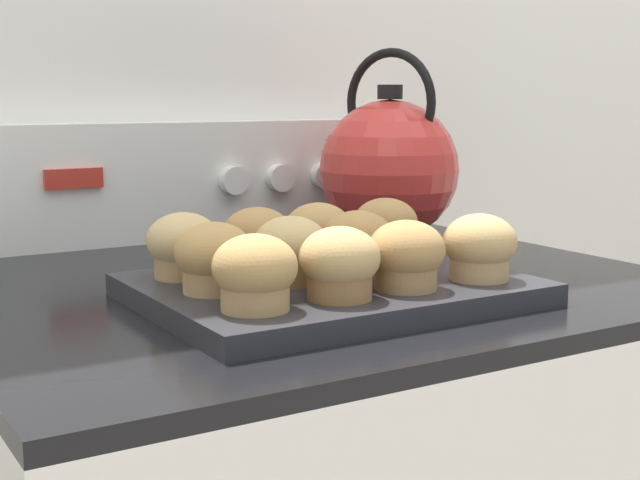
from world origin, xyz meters
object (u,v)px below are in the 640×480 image
at_px(muffin_r1_c2, 361,243).
at_px(muffin_r2_c2, 321,233).
at_px(muffin_r1_c0, 214,258).
at_px(muffin_r1_c1, 291,250).
at_px(muffin_r2_c1, 258,239).
at_px(muffin_pan, 330,289).
at_px(muffin_r0_c0, 255,273).
at_px(muffin_r2_c3, 385,227).
at_px(muffin_r0_c3, 480,248).
at_px(muffin_r0_c2, 409,255).
at_px(tea_kettle, 388,167).
at_px(muffin_r0_c1, 340,264).
at_px(muffin_r2_c0, 183,246).

distance_m(muffin_r1_c2, muffin_r2_c2, 0.08).
height_order(muffin_r1_c0, muffin_r1_c1, same).
bearing_deg(muffin_r2_c1, muffin_pan, -63.46).
distance_m(muffin_r0_c0, muffin_r2_c3, 0.29).
height_order(muffin_r0_c3, muffin_r1_c0, same).
height_order(muffin_r0_c2, muffin_r2_c2, same).
height_order(muffin_r0_c3, muffin_r2_c1, same).
xyz_separation_m(muffin_pan, tea_kettle, (0.27, 0.29, 0.09)).
bearing_deg(muffin_r0_c1, muffin_r2_c1, 89.78).
bearing_deg(tea_kettle, muffin_r0_c2, -123.03).
bearing_deg(muffin_r0_c2, muffin_r1_c2, 89.59).
height_order(muffin_r0_c1, tea_kettle, tea_kettle).
height_order(muffin_pan, muffin_r2_c2, muffin_r2_c2).
distance_m(muffin_r1_c2, muffin_r2_c3, 0.11).
bearing_deg(muffin_r0_c1, muffin_r2_c0, 116.83).
relative_size(muffin_r1_c0, muffin_r1_c2, 1.00).
relative_size(muffin_r0_c3, muffin_r2_c3, 1.00).
relative_size(muffin_pan, muffin_r2_c3, 5.00).
bearing_deg(muffin_pan, muffin_r2_c3, 32.58).
bearing_deg(muffin_r1_c2, muffin_r0_c2, -90.41).
bearing_deg(muffin_r1_c2, muffin_r0_c0, -153.24).
xyz_separation_m(muffin_r0_c3, muffin_r1_c2, (-0.09, 0.08, 0.00)).
bearing_deg(muffin_r1_c2, muffin_r2_c0, 154.05).
bearing_deg(muffin_r0_c3, muffin_r0_c2, 179.14).
bearing_deg(tea_kettle, muffin_r1_c2, -129.88).
relative_size(muffin_r1_c2, muffin_r2_c2, 1.00).
xyz_separation_m(muffin_r0_c1, muffin_r2_c0, (-0.08, 0.16, 0.00)).
height_order(muffin_r0_c2, muffin_r2_c0, same).
distance_m(muffin_r0_c3, muffin_r1_c2, 0.12).
distance_m(muffin_r0_c1, muffin_r1_c1, 0.08).
distance_m(muffin_r2_c3, tea_kettle, 0.26).
distance_m(muffin_r0_c3, muffin_r1_c0, 0.26).
bearing_deg(muffin_r0_c2, muffin_r0_c1, -178.73).
xyz_separation_m(muffin_r1_c2, muffin_r2_c1, (-0.08, 0.08, 0.00)).
xyz_separation_m(muffin_r0_c1, tea_kettle, (0.32, 0.37, 0.05)).
xyz_separation_m(muffin_r0_c0, muffin_r0_c1, (0.08, -0.00, 0.00)).
relative_size(muffin_r1_c1, muffin_r2_c1, 1.00).
relative_size(muffin_r2_c3, tea_kettle, 0.27).
relative_size(muffin_r0_c0, muffin_r1_c1, 1.00).
relative_size(muffin_r2_c2, muffin_r2_c3, 1.00).
distance_m(muffin_pan, tea_kettle, 0.41).
bearing_deg(muffin_r2_c1, muffin_r0_c1, -90.22).
bearing_deg(muffin_r1_c1, muffin_r0_c1, -87.95).
bearing_deg(muffin_r0_c1, muffin_pan, 63.37).
distance_m(muffin_r1_c2, muffin_r2_c0, 0.18).
height_order(muffin_r0_c3, muffin_r2_c0, same).
bearing_deg(muffin_r0_c2, tea_kettle, 56.97).
relative_size(muffin_r0_c1, muffin_r2_c1, 1.00).
relative_size(muffin_r2_c2, tea_kettle, 0.27).
height_order(muffin_r1_c2, muffin_r2_c0, same).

